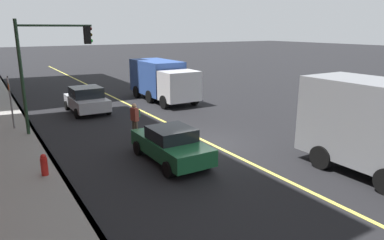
# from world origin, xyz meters

# --- Properties ---
(ground) EXTENTS (200.00, 200.00, 0.00)m
(ground) POSITION_xyz_m (0.00, 0.00, 0.00)
(ground) COLOR black
(sidewalk_slab) EXTENTS (80.00, 2.70, 0.15)m
(sidewalk_slab) POSITION_xyz_m (0.00, 7.95, 0.07)
(sidewalk_slab) COLOR gray
(sidewalk_slab) RESTS_ON ground
(curb_edge) EXTENTS (80.00, 0.16, 0.15)m
(curb_edge) POSITION_xyz_m (0.00, 6.68, 0.07)
(curb_edge) COLOR slate
(curb_edge) RESTS_ON ground
(lane_stripe_center) EXTENTS (80.00, 0.16, 0.01)m
(lane_stripe_center) POSITION_xyz_m (0.00, 0.00, 0.01)
(lane_stripe_center) COLOR #D8CC4C
(lane_stripe_center) RESTS_ON ground
(car_silver) EXTENTS (3.95, 2.12, 1.62)m
(car_silver) POSITION_xyz_m (9.21, 3.09, 0.81)
(car_silver) COLOR #A8AAB2
(car_silver) RESTS_ON ground
(car_green) EXTENTS (4.11, 1.88, 1.42)m
(car_green) POSITION_xyz_m (-1.08, 2.58, 0.72)
(car_green) COLOR #1E6038
(car_green) RESTS_ON ground
(truck_blue) EXTENTS (6.72, 2.60, 2.87)m
(truck_blue) POSITION_xyz_m (10.06, -2.69, 1.56)
(truck_blue) COLOR silver
(truck_blue) RESTS_ON ground
(pedestrian_with_backpack) EXTENTS (0.44, 0.43, 1.70)m
(pedestrian_with_backpack) POSITION_xyz_m (2.66, 2.53, 0.99)
(pedestrian_with_backpack) COLOR brown
(pedestrian_with_backpack) RESTS_ON ground
(traffic_light_mast) EXTENTS (0.28, 3.58, 5.61)m
(traffic_light_mast) POSITION_xyz_m (5.50, 5.66, 3.83)
(traffic_light_mast) COLOR #1E3823
(traffic_light_mast) RESTS_ON ground
(street_sign_post) EXTENTS (0.60, 0.08, 2.88)m
(street_sign_post) POSITION_xyz_m (6.95, 7.50, 1.70)
(street_sign_post) COLOR slate
(street_sign_post) RESTS_ON ground
(fire_hydrant) EXTENTS (0.24, 0.24, 0.94)m
(fire_hydrant) POSITION_xyz_m (-0.26, 7.20, 0.47)
(fire_hydrant) COLOR red
(fire_hydrant) RESTS_ON ground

